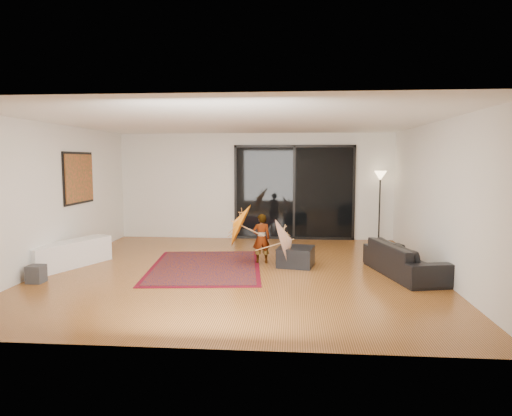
# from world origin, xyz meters

# --- Properties ---
(floor) EXTENTS (7.00, 7.00, 0.00)m
(floor) POSITION_xyz_m (0.00, 0.00, 0.00)
(floor) COLOR #AD632F
(floor) RESTS_ON ground
(ceiling) EXTENTS (7.00, 7.00, 0.00)m
(ceiling) POSITION_xyz_m (0.00, 0.00, 2.70)
(ceiling) COLOR white
(ceiling) RESTS_ON wall_back
(wall_back) EXTENTS (7.00, 0.00, 7.00)m
(wall_back) POSITION_xyz_m (0.00, 3.50, 1.35)
(wall_back) COLOR silver
(wall_back) RESTS_ON floor
(wall_front) EXTENTS (7.00, 0.00, 7.00)m
(wall_front) POSITION_xyz_m (0.00, -3.50, 1.35)
(wall_front) COLOR silver
(wall_front) RESTS_ON floor
(wall_left) EXTENTS (0.00, 7.00, 7.00)m
(wall_left) POSITION_xyz_m (-3.50, 0.00, 1.35)
(wall_left) COLOR silver
(wall_left) RESTS_ON floor
(wall_right) EXTENTS (0.00, 7.00, 7.00)m
(wall_right) POSITION_xyz_m (3.50, 0.00, 1.35)
(wall_right) COLOR silver
(wall_right) RESTS_ON floor
(sliding_door) EXTENTS (3.06, 0.07, 2.40)m
(sliding_door) POSITION_xyz_m (1.00, 3.47, 1.20)
(sliding_door) COLOR black
(sliding_door) RESTS_ON wall_back
(painting) EXTENTS (0.04, 1.28, 1.08)m
(painting) POSITION_xyz_m (-3.46, 1.00, 1.65)
(painting) COLOR black
(painting) RESTS_ON wall_left
(media_console) EXTENTS (1.08, 1.80, 0.49)m
(media_console) POSITION_xyz_m (-3.25, 0.02, 0.24)
(media_console) COLOR white
(media_console) RESTS_ON floor
(speaker) EXTENTS (0.26, 0.26, 0.29)m
(speaker) POSITION_xyz_m (-3.25, -1.09, 0.15)
(speaker) COLOR #424244
(speaker) RESTS_ON floor
(persian_rug) EXTENTS (2.33, 3.05, 0.02)m
(persian_rug) POSITION_xyz_m (-0.67, 0.22, 0.01)
(persian_rug) COLOR #500614
(persian_rug) RESTS_ON floor
(sofa) EXTENTS (1.20, 2.08, 0.57)m
(sofa) POSITION_xyz_m (2.95, -0.09, 0.29)
(sofa) COLOR black
(sofa) RESTS_ON floor
(ottoman) EXTENTS (0.75, 0.75, 0.37)m
(ottoman) POSITION_xyz_m (1.04, 0.46, 0.18)
(ottoman) COLOR black
(ottoman) RESTS_ON floor
(floor_lamp) EXTENTS (0.30, 0.30, 1.76)m
(floor_lamp) POSITION_xyz_m (3.10, 3.22, 1.39)
(floor_lamp) COLOR black
(floor_lamp) RESTS_ON floor
(child) EXTENTS (0.40, 0.31, 0.98)m
(child) POSITION_xyz_m (0.36, 0.67, 0.49)
(child) COLOR #999999
(child) RESTS_ON floor
(parasol_orange) EXTENTS (0.53, 0.89, 0.89)m
(parasol_orange) POSITION_xyz_m (-0.19, 0.62, 0.73)
(parasol_orange) COLOR orange
(parasol_orange) RESTS_ON child
(parasol_white) EXTENTS (0.53, 0.92, 0.94)m
(parasol_white) POSITION_xyz_m (0.96, 0.52, 0.50)
(parasol_white) COLOR silver
(parasol_white) RESTS_ON floor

